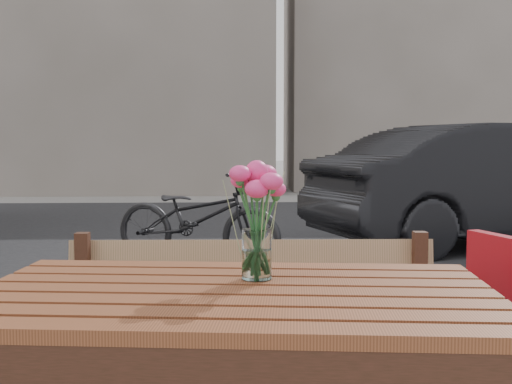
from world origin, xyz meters
TOP-DOWN VIEW (x-y plane):
  - street at (0.00, 5.06)m, footprint 30.00×8.12m
  - backdrop_buildings at (0.17, 14.40)m, footprint 15.50×4.00m
  - main_table at (-0.01, -0.02)m, footprint 1.39×0.90m
  - main_bench at (0.06, 0.69)m, footprint 1.40×0.44m
  - red_chair at (0.71, 0.16)m, footprint 0.55×0.55m
  - main_vase at (0.05, 0.10)m, footprint 0.18×0.18m
  - parked_car at (2.97, 5.64)m, footprint 4.45×2.66m
  - bicycle at (-0.34, 4.51)m, footprint 1.84×1.29m

SIDE VIEW (x-z plane):
  - street at x=0.00m, z-range -0.03..0.09m
  - bicycle at x=-0.34m, z-range 0.00..0.92m
  - red_chair at x=0.71m, z-range 0.07..0.97m
  - main_bench at x=0.06m, z-range 0.09..0.96m
  - main_table at x=-0.01m, z-range 0.27..1.08m
  - parked_car at x=2.97m, z-range 0.00..1.39m
  - main_vase at x=0.05m, z-range 0.85..1.17m
  - backdrop_buildings at x=0.17m, z-range -0.40..7.60m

